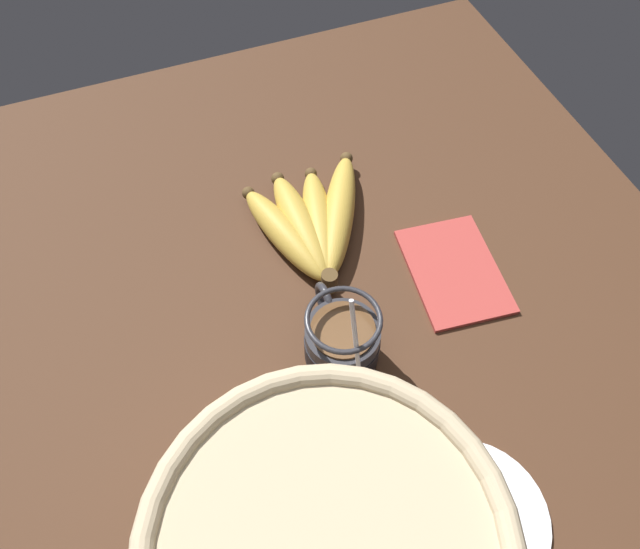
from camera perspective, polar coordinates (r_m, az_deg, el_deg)
The scene contains 5 objects.
table at distance 77.74cm, azimuth -1.85°, elevation -3.25°, with size 101.32×101.32×2.60cm.
coffee_mug at distance 69.64cm, azimuth 1.99°, elevation -6.27°, with size 13.88×8.44×15.22cm.
banana_bunch at distance 81.48cm, azimuth -0.73°, elevation 4.72°, with size 20.88×18.45×4.45cm.
napkin at distance 80.78cm, azimuth 12.16°, elevation 0.34°, with size 16.69×12.59×0.60cm.
small_plate at distance 68.26cm, azimuth 13.46°, elevation -20.90°, with size 16.09×16.09×0.60cm.
Camera 1 is at (-38.33, 12.04, 67.85)cm, focal length 35.00 mm.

